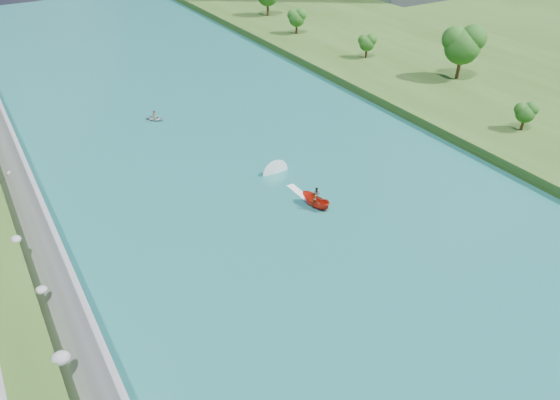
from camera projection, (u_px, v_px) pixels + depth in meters
ground at (390, 295)px, 49.32m from camera, size 260.00×260.00×0.00m
river_water at (277, 195)px, 63.81m from camera, size 55.00×240.00×0.10m
berm_east at (551, 106)px, 84.88m from camera, size 44.00×240.00×1.50m
riprap_bank at (44, 258)px, 51.01m from camera, size 4.09×236.00×4.32m
trees_east at (419, 48)px, 93.75m from camera, size 13.58×131.70×10.58m
motorboat at (307, 194)px, 62.67m from camera, size 3.60×18.83×2.03m
raft at (155, 118)px, 81.60m from camera, size 3.29×3.43×1.53m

